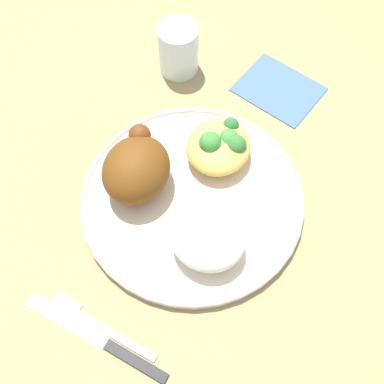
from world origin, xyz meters
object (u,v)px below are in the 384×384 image
Objects in this scene: rice_pile at (208,239)px; knife at (107,344)px; water_glass at (178,49)px; roasted_chicken at (136,168)px; plate at (192,198)px; mac_cheese_with_broccoli at (220,145)px; napkin at (279,89)px; fork at (96,324)px.

rice_pile is 0.48× the size of knife.
roasted_chicken is at bearing -171.62° from water_glass.
water_glass is (0.27, 0.15, 0.00)m from rice_pile.
plate is 2.80× the size of roasted_chicken.
napkin is (0.15, -0.04, -0.03)m from mac_cheese_with_broccoli.
napkin is (0.28, -0.01, -0.04)m from rice_pile.
fork is (-0.19, 0.04, -0.01)m from plate.
plate is 1.54× the size of knife.
rice_pile is 0.29m from napkin.
water_glass is at bearing 95.21° from napkin.
water_glass is 0.16m from napkin.
knife is (-0.28, 0.03, -0.03)m from mac_cheese_with_broccoli.
mac_cheese_with_broccoli is (0.07, -0.01, 0.03)m from plate.
water_glass is (0.21, 0.11, 0.03)m from plate.
roasted_chicken reaches higher than fork.
plate reaches higher than napkin.
napkin is at bearing -9.74° from knife.
plate is 3.78× the size of water_glass.
plate is 0.20m from fork.
roasted_chicken is 0.13m from rice_pile.
rice_pile is 0.14m from mac_cheese_with_broccoli.
water_glass reaches higher than napkin.
water_glass is at bearing 26.48° from plate.
plate is 0.08m from rice_pile.
mac_cheese_with_broccoli is 0.78× the size of napkin.
plate is 3.24× the size of rice_pile.
roasted_chicken is 0.22m from water_glass.
roasted_chicken is 0.74× the size of fork.
knife is 0.44m from napkin.
water_glass is at bearing 8.64° from fork.
knife reaches higher than fork.
water_glass is (0.40, 0.06, 0.04)m from fork.
napkin is at bearing -12.94° from fork.
plate reaches higher than fork.
rice_pile reaches higher than fork.
napkin is at bearing -13.01° from plate.
rice_pile is at bearing -33.15° from fork.
mac_cheese_with_broccoli is at bearing -46.50° from roasted_chicken.
roasted_chicken is 0.27m from napkin.
rice_pile is at bearing -114.57° from roasted_chicken.
rice_pile is 0.16m from fork.
napkin is at bearing -84.79° from water_glass.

